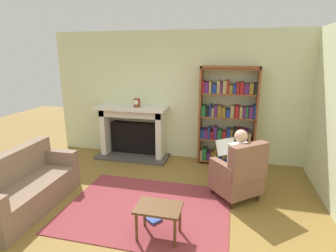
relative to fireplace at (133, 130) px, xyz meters
name	(u,v)px	position (x,y,z in m)	size (l,w,h in m)	color
ground	(141,221)	(0.95, -2.30, -0.60)	(14.00, 14.00, 0.00)	olive
back_wall	(178,96)	(0.95, 0.25, 0.75)	(5.60, 0.10, 2.70)	beige
area_rug	(147,209)	(0.95, -2.00, -0.60)	(2.40, 1.80, 0.01)	maroon
fireplace	(133,130)	(0.00, 0.00, 0.00)	(1.59, 0.64, 1.15)	#4C4742
mantel_clock	(137,103)	(0.14, -0.10, 0.63)	(0.14, 0.14, 0.18)	brown
bookshelf	(228,118)	(2.01, 0.03, 0.38)	(1.14, 0.32, 2.00)	brown
armchair_reading	(239,174)	(2.26, -1.39, -0.18)	(0.89, 0.89, 0.97)	#331E14
seated_reader	(235,160)	(2.18, -1.30, 0.02)	(0.57, 0.59, 1.14)	white
sofa_floral	(24,188)	(-0.82, -2.39, -0.28)	(0.77, 1.72, 0.85)	#836955
side_table	(159,211)	(1.29, -2.56, -0.24)	(0.56, 0.39, 0.43)	brown
scattered_books	(150,212)	(1.03, -2.12, -0.57)	(0.48, 0.61, 0.04)	#334CA5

